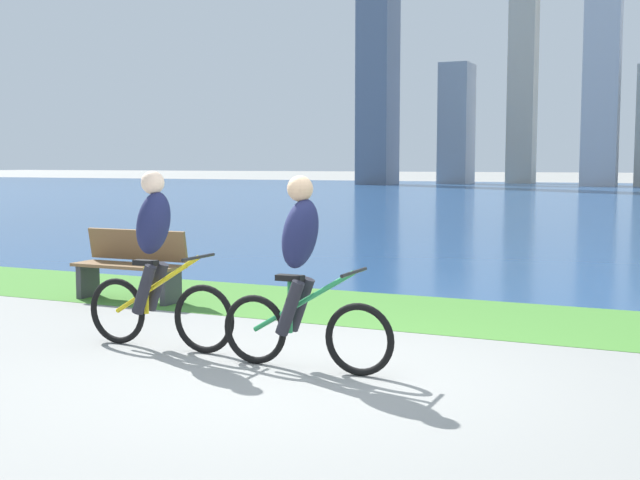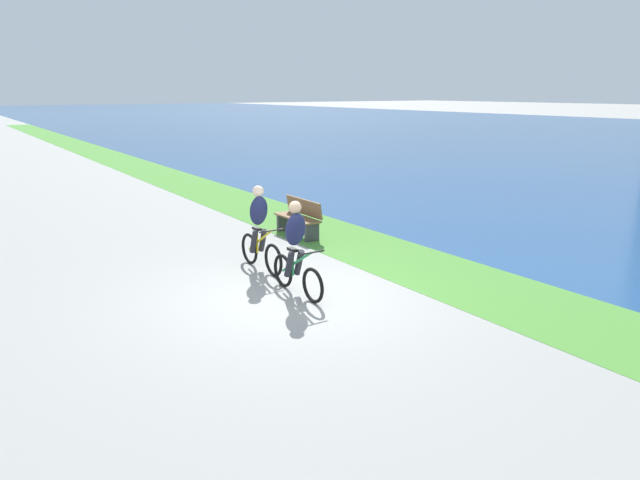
{
  "view_description": "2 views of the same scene",
  "coord_description": "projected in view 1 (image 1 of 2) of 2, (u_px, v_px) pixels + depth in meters",
  "views": [
    {
      "loc": [
        2.84,
        -6.01,
        1.76
      ],
      "look_at": [
        0.0,
        0.23,
        1.1
      ],
      "focal_mm": 45.73,
      "sensor_mm": 36.0,
      "label": 1
    },
    {
      "loc": [
        7.95,
        -4.83,
        3.45
      ],
      "look_at": [
        0.07,
        0.5,
        0.96
      ],
      "focal_mm": 32.14,
      "sensor_mm": 36.0,
      "label": 2
    }
  ],
  "objects": [
    {
      "name": "cyclist_trailing",
      "position": [
        155.0,
        261.0,
        7.68
      ],
      "size": [
        1.63,
        0.52,
        1.68
      ],
      "color": "black",
      "rests_on": "ground"
    },
    {
      "name": "ground_plane",
      "position": [
        308.0,
        374.0,
        6.78
      ],
      "size": [
        300.0,
        300.0,
        0.0
      ],
      "primitive_type": "plane",
      "color": "gray"
    },
    {
      "name": "cyclist_lead",
      "position": [
        302.0,
        273.0,
        6.87
      ],
      "size": [
        1.59,
        0.52,
        1.65
      ],
      "color": "black",
      "rests_on": "ground"
    },
    {
      "name": "bay_water_surface",
      "position": [
        626.0,
        199.0,
        40.11
      ],
      "size": [
        300.0,
        65.1,
        0.0
      ],
      "primitive_type": "cube",
      "color": "navy",
      "rests_on": "ground"
    },
    {
      "name": "bench_near_path",
      "position": [
        131.0,
        265.0,
        10.42
      ],
      "size": [
        1.5,
        0.47,
        0.9
      ],
      "color": "brown",
      "rests_on": "ground"
    },
    {
      "name": "grass_strip_bayside",
      "position": [
        420.0,
        312.0,
        9.57
      ],
      "size": [
        120.0,
        2.27,
        0.01
      ],
      "primitive_type": "cube",
      "color": "#478433",
      "rests_on": "ground"
    }
  ]
}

